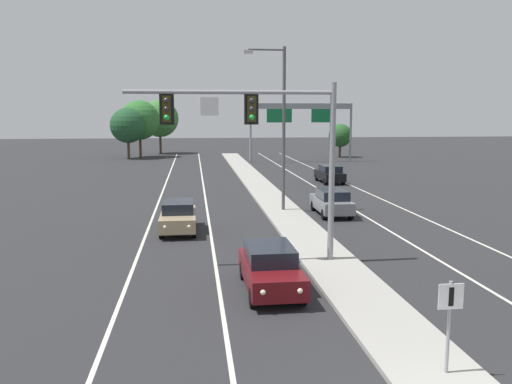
% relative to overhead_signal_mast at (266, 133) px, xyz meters
% --- Properties ---
extents(median_island, '(2.40, 110.00, 0.15)m').
position_rel_overhead_signal_mast_xyz_m(median_island, '(2.64, 5.49, -5.30)').
color(median_island, '#9E9B93').
rests_on(median_island, ground).
extents(lane_stripe_oncoming_center, '(0.14, 100.00, 0.01)m').
position_rel_overhead_signal_mast_xyz_m(lane_stripe_oncoming_center, '(-2.06, 12.49, -5.37)').
color(lane_stripe_oncoming_center, silver).
rests_on(lane_stripe_oncoming_center, ground).
extents(lane_stripe_receding_center, '(0.14, 100.00, 0.01)m').
position_rel_overhead_signal_mast_xyz_m(lane_stripe_receding_center, '(7.34, 12.49, -5.37)').
color(lane_stripe_receding_center, silver).
rests_on(lane_stripe_receding_center, ground).
extents(edge_stripe_left, '(0.14, 100.00, 0.01)m').
position_rel_overhead_signal_mast_xyz_m(edge_stripe_left, '(-5.36, 12.49, -5.37)').
color(edge_stripe_left, silver).
rests_on(edge_stripe_left, ground).
extents(edge_stripe_right, '(0.14, 100.00, 0.01)m').
position_rel_overhead_signal_mast_xyz_m(edge_stripe_right, '(10.64, 12.49, -5.37)').
color(edge_stripe_right, silver).
rests_on(edge_stripe_right, ground).
extents(overhead_signal_mast, '(8.32, 0.44, 7.20)m').
position_rel_overhead_signal_mast_xyz_m(overhead_signal_mast, '(0.00, 0.00, 0.00)').
color(overhead_signal_mast, gray).
rests_on(overhead_signal_mast, median_island).
extents(median_sign_post, '(0.60, 0.10, 2.20)m').
position_rel_overhead_signal_mast_xyz_m(median_sign_post, '(2.89, -9.91, -3.79)').
color(median_sign_post, gray).
rests_on(median_sign_post, median_island).
extents(street_lamp_median, '(2.58, 0.28, 10.00)m').
position_rel_overhead_signal_mast_xyz_m(street_lamp_median, '(2.47, 11.67, 0.42)').
color(street_lamp_median, '#4C4C51').
rests_on(street_lamp_median, median_island).
extents(car_oncoming_darkred, '(1.86, 4.48, 1.58)m').
position_rel_overhead_signal_mast_xyz_m(car_oncoming_darkred, '(-0.28, -3.21, -4.55)').
color(car_oncoming_darkred, '#5B0F14').
rests_on(car_oncoming_darkred, ground).
extents(car_oncoming_tan, '(1.83, 4.47, 1.58)m').
position_rel_overhead_signal_mast_xyz_m(car_oncoming_tan, '(-3.71, 6.71, -4.55)').
color(car_oncoming_tan, tan).
rests_on(car_oncoming_tan, ground).
extents(car_receding_grey, '(1.88, 4.49, 1.58)m').
position_rel_overhead_signal_mast_xyz_m(car_receding_grey, '(5.45, 10.29, -4.55)').
color(car_receding_grey, slate).
rests_on(car_receding_grey, ground).
extents(car_receding_black, '(1.88, 4.49, 1.58)m').
position_rel_overhead_signal_mast_xyz_m(car_receding_black, '(9.23, 25.30, -4.55)').
color(car_receding_black, black).
rests_on(car_receding_black, ground).
extents(highway_sign_gantry, '(13.28, 0.42, 7.50)m').
position_rel_overhead_signal_mast_xyz_m(highway_sign_gantry, '(10.84, 46.15, 0.79)').
color(highway_sign_gantry, gray).
rests_on(highway_sign_gantry, ground).
extents(tree_far_left_b, '(5.57, 5.57, 8.06)m').
position_rel_overhead_signal_mast_xyz_m(tree_far_left_b, '(-10.32, 56.17, -0.11)').
color(tree_far_left_b, '#4C3823').
rests_on(tree_far_left_b, ground).
extents(tree_far_left_a, '(4.83, 4.83, 6.99)m').
position_rel_overhead_signal_mast_xyz_m(tree_far_left_a, '(-11.70, 53.92, -0.81)').
color(tree_far_left_a, '#4C3823').
rests_on(tree_far_left_a, ground).
extents(tree_far_left_c, '(5.74, 5.74, 8.30)m').
position_rel_overhead_signal_mast_xyz_m(tree_far_left_c, '(-7.91, 63.13, 0.05)').
color(tree_far_left_c, '#4C3823').
rests_on(tree_far_left_c, ground).
extents(tree_far_right_c, '(3.29, 3.29, 4.76)m').
position_rel_overhead_signal_mast_xyz_m(tree_far_right_c, '(17.87, 52.96, -2.28)').
color(tree_far_right_c, '#4C3823').
rests_on(tree_far_right_c, ground).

